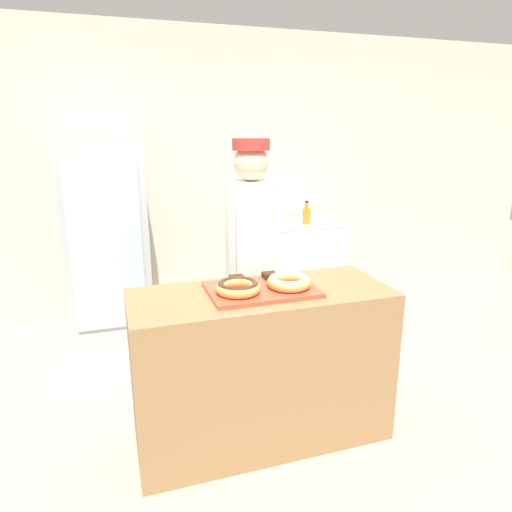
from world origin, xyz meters
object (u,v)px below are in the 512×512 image
at_px(donut_light_glaze, 289,281).
at_px(chest_freezer, 288,268).
at_px(serving_tray, 262,290).
at_px(beverage_fridge, 106,242).
at_px(brownie_back_left, 237,279).
at_px(brownie_back_right, 270,275).
at_px(baker_person, 252,261).
at_px(donut_chocolate_glaze, 238,287).
at_px(bottle_green, 273,211).
at_px(bottle_orange, 307,215).

height_order(donut_light_glaze, chest_freezer, donut_light_glaze).
bearing_deg(serving_tray, beverage_fridge, 115.20).
height_order(brownie_back_left, brownie_back_right, same).
bearing_deg(serving_tray, baker_person, 78.26).
bearing_deg(brownie_back_left, baker_person, 61.85).
xyz_separation_m(donut_chocolate_glaze, brownie_back_right, (0.25, 0.19, -0.02)).
bearing_deg(bottle_green, baker_person, -115.47).
bearing_deg(beverage_fridge, brownie_back_right, -60.07).
distance_m(donut_light_glaze, brownie_back_left, 0.31).
bearing_deg(donut_light_glaze, beverage_fridge, 118.45).
relative_size(donut_light_glaze, bottle_orange, 1.11).
distance_m(brownie_back_right, chest_freezer, 1.85).
bearing_deg(bottle_orange, bottle_green, 133.54).
height_order(bottle_green, bottle_orange, bottle_green).
distance_m(brownie_back_right, baker_person, 0.40).
xyz_separation_m(donut_light_glaze, baker_person, (-0.03, 0.58, -0.04)).
bearing_deg(donut_light_glaze, serving_tray, 163.88).
relative_size(beverage_fridge, chest_freezer, 1.75).
height_order(serving_tray, brownie_back_left, brownie_back_left).
height_order(serving_tray, beverage_fridge, beverage_fridge).
relative_size(donut_light_glaze, bottle_green, 1.03).
xyz_separation_m(brownie_back_left, chest_freezer, (0.97, 1.60, -0.50)).
relative_size(brownie_back_left, chest_freezer, 0.08).
distance_m(donut_chocolate_glaze, beverage_fridge, 1.91).
height_order(brownie_back_right, bottle_green, bottle_green).
bearing_deg(beverage_fridge, donut_chocolate_glaze, -69.36).
relative_size(bottle_green, bottle_orange, 1.08).
bearing_deg(baker_person, chest_freezer, 57.68).
distance_m(baker_person, bottle_orange, 1.43).
height_order(baker_person, bottle_orange, baker_person).
xyz_separation_m(baker_person, bottle_green, (0.65, 1.37, 0.08)).
bearing_deg(baker_person, brownie_back_right, -91.85).
height_order(brownie_back_left, beverage_fridge, beverage_fridge).
distance_m(bottle_green, bottle_orange, 0.36).
bearing_deg(bottle_green, serving_tray, -111.82).
distance_m(brownie_back_left, bottle_orange, 1.87).
bearing_deg(bottle_green, brownie_back_left, -116.08).
bearing_deg(bottle_green, donut_chocolate_glaze, -115.03).
height_order(serving_tray, bottle_green, bottle_green).
xyz_separation_m(brownie_back_right, bottle_green, (0.67, 1.77, 0.05)).
bearing_deg(bottle_orange, donut_light_glaze, -117.01).
xyz_separation_m(donut_chocolate_glaze, chest_freezer, (1.02, 1.79, -0.52)).
height_order(chest_freezer, bottle_green, bottle_green).
height_order(donut_light_glaze, beverage_fridge, beverage_fridge).
height_order(brownie_back_left, chest_freezer, brownie_back_left).
relative_size(serving_tray, donut_light_glaze, 2.42).
bearing_deg(baker_person, bottle_green, 64.53).
bearing_deg(donut_chocolate_glaze, beverage_fridge, 110.64).
bearing_deg(donut_light_glaze, brownie_back_left, 142.85).
relative_size(donut_light_glaze, brownie_back_right, 3.12).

